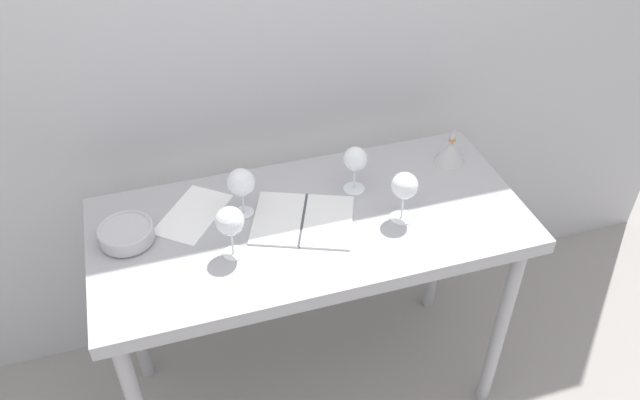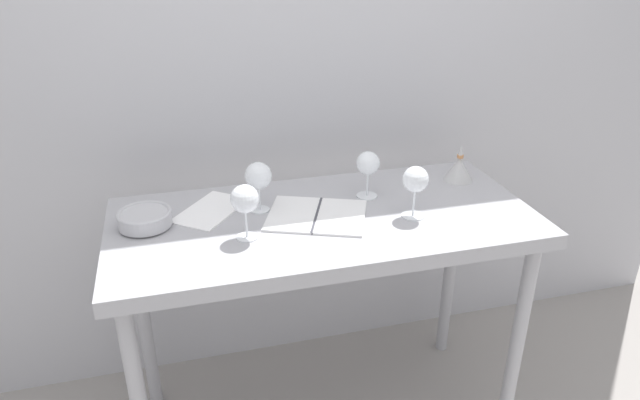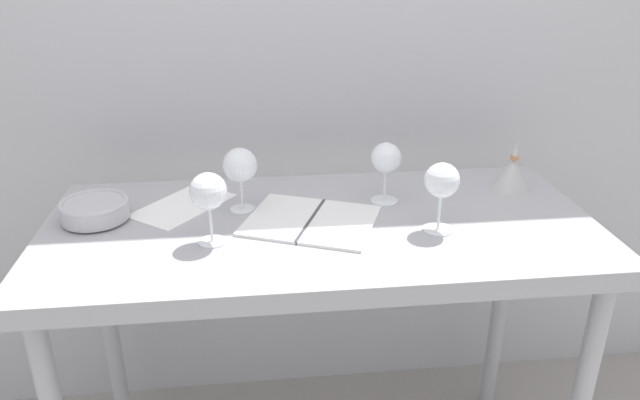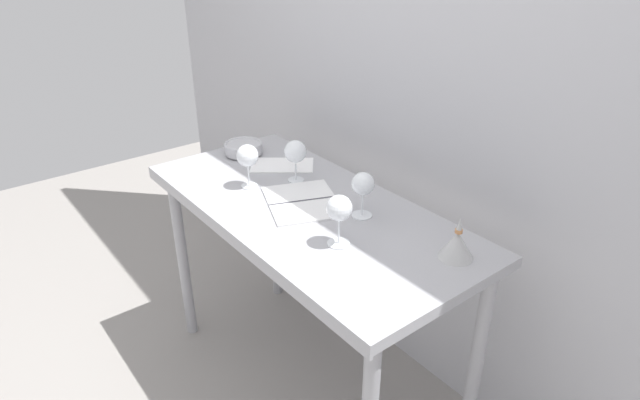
# 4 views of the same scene
# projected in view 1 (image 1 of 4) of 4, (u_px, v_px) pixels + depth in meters

# --- Properties ---
(ground_plane) EXTENTS (6.00, 6.00, 0.00)m
(ground_plane) POSITION_uv_depth(u_px,v_px,m) (312.00, 383.00, 2.64)
(ground_plane) COLOR gray
(back_wall) EXTENTS (3.80, 0.04, 2.60)m
(back_wall) POSITION_uv_depth(u_px,v_px,m) (268.00, 39.00, 2.19)
(back_wall) COLOR #B6B6BB
(back_wall) RESTS_ON ground_plane
(steel_counter) EXTENTS (1.40, 0.65, 0.90)m
(steel_counter) POSITION_uv_depth(u_px,v_px,m) (311.00, 243.00, 2.14)
(steel_counter) COLOR #A5A5AA
(steel_counter) RESTS_ON ground_plane
(wine_glass_near_right) EXTENTS (0.09, 0.09, 0.18)m
(wine_glass_near_right) POSITION_uv_depth(u_px,v_px,m) (404.00, 187.00, 2.00)
(wine_glass_near_right) COLOR white
(wine_glass_near_right) RESTS_ON steel_counter
(wine_glass_near_left) EXTENTS (0.09, 0.09, 0.18)m
(wine_glass_near_left) POSITION_uv_depth(u_px,v_px,m) (230.00, 222.00, 1.87)
(wine_glass_near_left) COLOR white
(wine_glass_near_left) RESTS_ON steel_counter
(wine_glass_far_right) EXTENTS (0.08, 0.08, 0.17)m
(wine_glass_far_right) POSITION_uv_depth(u_px,v_px,m) (355.00, 160.00, 2.12)
(wine_glass_far_right) COLOR white
(wine_glass_far_right) RESTS_ON steel_counter
(wine_glass_far_left) EXTENTS (0.09, 0.09, 0.17)m
(wine_glass_far_left) POSITION_uv_depth(u_px,v_px,m) (241.00, 183.00, 2.02)
(wine_glass_far_left) COLOR white
(wine_glass_far_left) RESTS_ON steel_counter
(open_notebook) EXTENTS (0.39, 0.36, 0.01)m
(open_notebook) POSITION_uv_depth(u_px,v_px,m) (303.00, 220.00, 2.06)
(open_notebook) COLOR white
(open_notebook) RESTS_ON steel_counter
(tasting_sheet_upper) EXTENTS (0.29, 0.31, 0.00)m
(tasting_sheet_upper) POSITION_uv_depth(u_px,v_px,m) (193.00, 214.00, 2.09)
(tasting_sheet_upper) COLOR white
(tasting_sheet_upper) RESTS_ON steel_counter
(tasting_bowl) EXTENTS (0.17, 0.17, 0.06)m
(tasting_bowl) POSITION_uv_depth(u_px,v_px,m) (126.00, 233.00, 1.97)
(tasting_bowl) COLOR #4C4C4C
(tasting_bowl) RESTS_ON steel_counter
(decanter_funnel) EXTENTS (0.11, 0.11, 0.14)m
(decanter_funnel) POSITION_uv_depth(u_px,v_px,m) (450.00, 151.00, 2.29)
(decanter_funnel) COLOR #B5B5B5
(decanter_funnel) RESTS_ON steel_counter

